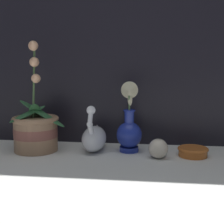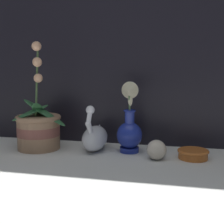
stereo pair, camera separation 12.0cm
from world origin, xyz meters
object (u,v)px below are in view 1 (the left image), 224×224
object	(u,v)px
glass_sphere	(158,148)
amber_dish	(193,151)
orchid_potted_plant	(36,129)
swan_figurine	(94,137)
blue_vase	(129,128)

from	to	relation	value
glass_sphere	amber_dish	world-z (taller)	glass_sphere
orchid_potted_plant	swan_figurine	xyz separation A→B (m)	(0.23, 0.03, -0.03)
orchid_potted_plant	blue_vase	distance (m)	0.37
orchid_potted_plant	swan_figurine	world-z (taller)	orchid_potted_plant
glass_sphere	amber_dish	distance (m)	0.14
swan_figurine	blue_vase	xyz separation A→B (m)	(0.14, -0.00, 0.04)
glass_sphere	amber_dish	size ratio (longest dim) A/B	0.64
blue_vase	amber_dish	size ratio (longest dim) A/B	2.43
orchid_potted_plant	glass_sphere	distance (m)	0.49
orchid_potted_plant	amber_dish	distance (m)	0.62
amber_dish	glass_sphere	bearing A→B (deg)	-163.05
orchid_potted_plant	glass_sphere	world-z (taller)	orchid_potted_plant
blue_vase	glass_sphere	size ratio (longest dim) A/B	3.82
orchid_potted_plant	blue_vase	size ratio (longest dim) A/B	1.56
blue_vase	swan_figurine	bearing A→B (deg)	180.00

